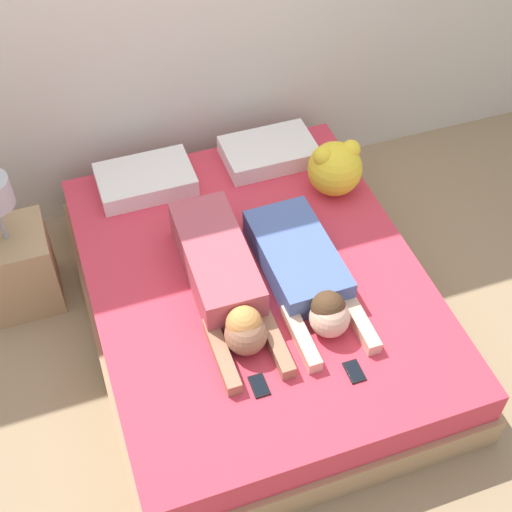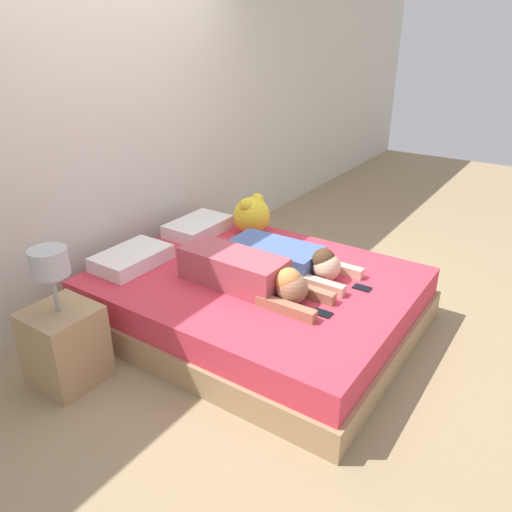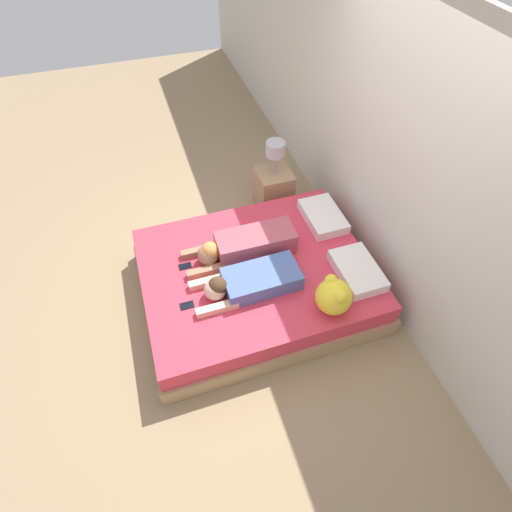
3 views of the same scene
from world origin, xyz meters
name	(u,v)px [view 1 (image 1 of 3)]	position (x,y,z in m)	size (l,w,h in m)	color
ground_plane	(256,322)	(0.00, 0.00, 0.00)	(12.00, 12.00, 0.00)	#9E8460
wall_back	(180,2)	(0.00, 1.25, 1.30)	(12.00, 0.06, 2.60)	beige
bed	(256,300)	(0.00, 0.00, 0.20)	(1.76, 2.20, 0.40)	tan
pillow_head_left	(145,180)	(-0.38, 0.86, 0.46)	(0.55, 0.36, 0.11)	white
pillow_head_right	(269,152)	(0.38, 0.86, 0.46)	(0.55, 0.36, 0.11)	white
person_left	(223,279)	(-0.19, -0.06, 0.52)	(0.33, 1.09, 0.24)	#B24C59
person_right	(306,274)	(0.22, -0.14, 0.49)	(0.37, 0.98, 0.23)	#4C66A5
cell_phone_left	(259,386)	(-0.21, -0.64, 0.41)	(0.07, 0.12, 0.01)	black
cell_phone_right	(354,371)	(0.24, -0.71, 0.41)	(0.07, 0.12, 0.01)	black
plush_toy	(335,168)	(0.64, 0.48, 0.57)	(0.31, 0.31, 0.33)	yellow
nightstand	(16,262)	(-1.19, 0.61, 0.30)	(0.39, 0.39, 0.90)	tan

